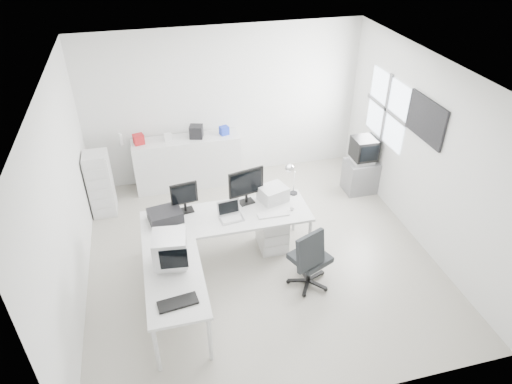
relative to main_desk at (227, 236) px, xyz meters
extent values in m
cube|color=beige|center=(0.46, -0.08, -0.38)|extent=(5.00, 5.00, 0.01)
cube|color=white|center=(0.46, -0.08, 2.42)|extent=(5.00, 5.00, 0.01)
cube|color=silver|center=(0.46, 2.42, 1.02)|extent=(5.00, 0.02, 2.80)
cube|color=silver|center=(-2.04, -0.08, 1.02)|extent=(0.02, 5.00, 2.80)
cube|color=silver|center=(2.96, -0.08, 1.02)|extent=(0.02, 5.00, 2.80)
cube|color=silver|center=(0.70, 0.05, -0.08)|extent=(0.40, 0.50, 0.60)
cube|color=black|center=(-0.85, 0.10, 0.45)|extent=(0.50, 0.42, 0.16)
cube|color=silver|center=(0.65, -0.15, 0.38)|extent=(0.46, 0.15, 0.02)
sphere|color=silver|center=(0.95, -0.10, 0.41)|extent=(0.06, 0.06, 0.06)
cube|color=silver|center=(0.75, 0.22, 0.49)|extent=(0.47, 0.43, 0.22)
cube|color=black|center=(-0.85, -1.50, 0.39)|extent=(0.47, 0.24, 0.03)
cube|color=slate|center=(2.68, 1.19, -0.08)|extent=(0.55, 0.45, 0.60)
cube|color=silver|center=(-0.31, 2.16, 0.10)|extent=(1.90, 0.48, 0.95)
cube|color=#A3171B|center=(-1.11, 2.16, 0.66)|extent=(0.21, 0.19, 0.17)
cube|color=silver|center=(-0.61, 2.16, 0.64)|extent=(0.13, 0.11, 0.13)
cube|color=black|center=(-0.11, 2.16, 0.69)|extent=(0.27, 0.26, 0.23)
cube|color=#1931B1|center=(0.39, 2.16, 0.65)|extent=(0.18, 0.17, 0.15)
cylinder|color=silver|center=(-1.41, 2.20, 0.69)|extent=(0.07, 0.07, 0.22)
cube|color=silver|center=(-1.82, 1.64, 0.18)|extent=(0.39, 0.46, 1.10)
camera|label=1|loc=(-0.88, -5.17, 4.24)|focal=32.00mm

